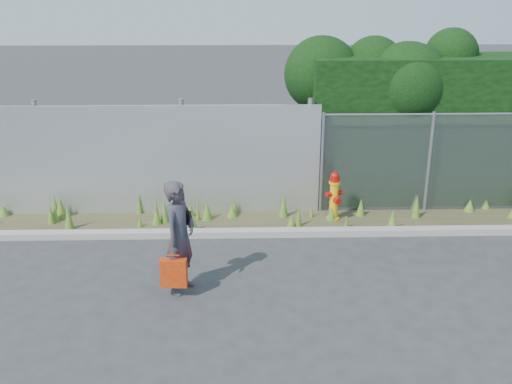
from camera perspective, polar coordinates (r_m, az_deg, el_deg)
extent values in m
plane|color=#323235|center=(8.92, 2.19, -9.09)|extent=(80.00, 80.00, 0.00)
cube|color=#9D958E|center=(10.50, 1.58, -4.09)|extent=(16.00, 0.22, 0.12)
cube|color=#433D26|center=(11.08, 1.42, -3.10)|extent=(16.00, 1.20, 0.01)
cone|color=#477222|center=(11.15, -9.14, -1.90)|extent=(0.17, 0.17, 0.48)
cone|color=#477222|center=(11.72, -19.51, -2.11)|extent=(0.18, 0.18, 0.34)
cone|color=#477222|center=(11.54, 10.44, -1.56)|extent=(0.18, 0.18, 0.35)
cone|color=#477222|center=(11.85, -18.95, -1.54)|extent=(0.23, 0.23, 0.44)
cone|color=#477222|center=(11.39, -6.56, -1.84)|extent=(0.16, 0.16, 0.28)
cone|color=#477222|center=(12.65, 21.99, -1.15)|extent=(0.19, 0.19, 0.21)
cone|color=#477222|center=(10.84, 4.28, -2.46)|extent=(0.13, 0.13, 0.43)
cone|color=#477222|center=(11.09, -9.92, -2.43)|extent=(0.20, 0.20, 0.35)
cone|color=#477222|center=(10.97, 13.49, -2.78)|extent=(0.21, 0.21, 0.41)
cone|color=#477222|center=(10.91, 9.04, -2.99)|extent=(0.09, 0.09, 0.26)
cone|color=#477222|center=(11.63, -19.84, -2.12)|extent=(0.15, 0.15, 0.41)
cone|color=#477222|center=(11.34, 5.58, -1.94)|extent=(0.08, 0.08, 0.27)
cone|color=#477222|center=(11.21, 7.56, -2.11)|extent=(0.19, 0.19, 0.33)
cone|color=#477222|center=(11.27, 2.78, -1.37)|extent=(0.18, 0.18, 0.50)
cone|color=#477222|center=(11.19, -4.92, -1.90)|extent=(0.22, 0.22, 0.38)
cone|color=#477222|center=(11.88, -19.45, -1.33)|extent=(0.14, 0.14, 0.53)
cone|color=#477222|center=(11.67, -11.59, -1.22)|extent=(0.11, 0.11, 0.42)
cone|color=#477222|center=(11.23, -18.23, -2.46)|extent=(0.18, 0.18, 0.50)
cone|color=#477222|center=(11.13, -9.92, -1.83)|extent=(0.10, 0.10, 0.54)
cone|color=#477222|center=(12.40, -23.92, -1.78)|extent=(0.22, 0.22, 0.23)
cone|color=#477222|center=(11.67, 15.76, -1.46)|extent=(0.17, 0.17, 0.47)
cone|color=#477222|center=(10.82, 3.57, -2.98)|extent=(0.18, 0.18, 0.26)
cone|color=#477222|center=(11.45, -2.14, -1.47)|extent=(0.12, 0.12, 0.33)
cone|color=#477222|center=(12.14, 15.70, -0.94)|extent=(0.20, 0.20, 0.34)
cone|color=#477222|center=(11.15, -5.84, -1.72)|extent=(0.08, 0.08, 0.49)
cone|color=#477222|center=(12.37, 20.58, -1.31)|extent=(0.22, 0.22, 0.26)
cone|color=#477222|center=(11.06, -11.53, -2.98)|extent=(0.11, 0.11, 0.21)
cone|color=#477222|center=(11.61, 1.42, -1.29)|extent=(0.12, 0.12, 0.28)
cone|color=#477222|center=(11.30, -2.39, -1.93)|extent=(0.22, 0.22, 0.27)
cone|color=#477222|center=(10.70, -6.29, -3.14)|extent=(0.18, 0.18, 0.32)
cube|color=#ADAFB4|center=(11.58, -14.99, 2.99)|extent=(8.50, 0.08, 2.20)
cylinder|color=gray|center=(12.03, -20.69, 3.24)|extent=(0.10, 0.10, 2.30)
cylinder|color=gray|center=(11.42, -7.28, 3.54)|extent=(0.10, 0.10, 2.30)
cylinder|color=gray|center=(11.44, 5.29, 3.65)|extent=(0.10, 0.10, 2.30)
cube|color=gray|center=(12.27, 21.57, 2.70)|extent=(6.50, 0.03, 2.00)
cylinder|color=gray|center=(12.04, 22.17, 7.25)|extent=(6.50, 0.04, 0.04)
cylinder|color=gray|center=(11.40, 6.59, 2.88)|extent=(0.07, 0.07, 2.05)
cylinder|color=gray|center=(11.89, 16.92, 2.85)|extent=(0.07, 0.07, 2.05)
cube|color=black|center=(13.15, 21.43, 6.05)|extent=(7.30, 1.60, 3.00)
sphere|color=black|center=(12.32, 6.58, 11.65)|extent=(1.59, 1.59, 1.59)
sphere|color=black|center=(12.51, 11.68, 12.20)|extent=(1.27, 1.27, 1.27)
sphere|color=black|center=(12.31, 14.83, 10.37)|extent=(1.74, 1.74, 1.74)
sphere|color=black|center=(12.94, 18.93, 12.86)|extent=(1.11, 1.11, 1.11)
sphere|color=black|center=(12.98, 22.34, 10.05)|extent=(1.16, 1.16, 1.16)
cylinder|color=yellow|center=(11.32, 7.69, -2.65)|extent=(0.25, 0.25, 0.05)
cylinder|color=yellow|center=(11.19, 7.77, -0.98)|extent=(0.16, 0.16, 0.76)
cylinder|color=yellow|center=(11.06, 7.87, 0.94)|extent=(0.21, 0.21, 0.04)
cylinder|color=#B20F0A|center=(11.04, 7.88, 1.25)|extent=(0.19, 0.19, 0.09)
sphere|color=#B20F0A|center=(11.02, 7.90, 1.56)|extent=(0.17, 0.17, 0.17)
cylinder|color=#B20F0A|center=(10.99, 7.92, 2.00)|extent=(0.04, 0.04, 0.04)
cylinder|color=#B20F0A|center=(11.11, 7.18, -0.15)|extent=(0.09, 0.10, 0.10)
cylinder|color=#B20F0A|center=(11.15, 8.45, -0.14)|extent=(0.09, 0.10, 0.10)
cylinder|color=#B20F0A|center=(11.05, 7.89, -0.89)|extent=(0.13, 0.11, 0.13)
imported|color=#0E505C|center=(8.43, -7.64, -4.48)|extent=(0.64, 0.74, 1.73)
cube|color=#B2240A|center=(8.42, -8.23, -8.01)|extent=(0.38, 0.14, 0.42)
cylinder|color=#B2240A|center=(8.30, -8.32, -6.28)|extent=(0.18, 0.02, 0.02)
cube|color=black|center=(8.49, -7.38, -2.55)|extent=(0.25, 0.10, 0.19)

